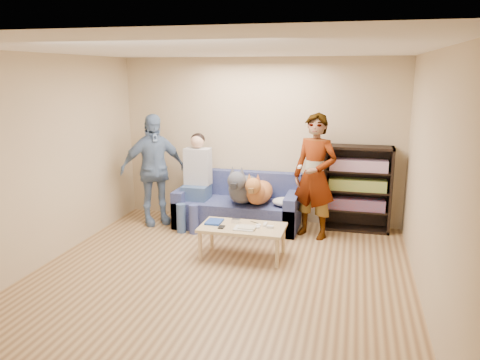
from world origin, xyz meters
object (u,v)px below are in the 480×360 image
(person_seated, at_px, (196,177))
(notebook_blue, at_px, (214,222))
(dog_tan, at_px, (258,192))
(coffee_table, at_px, (243,230))
(person_standing_right, at_px, (315,176))
(bookshelf, at_px, (357,187))
(person_standing_left, at_px, (153,170))
(camera_silver, at_px, (236,221))
(sofa, at_px, (238,208))
(dog_gray, at_px, (243,188))

(person_seated, bearing_deg, notebook_blue, -59.85)
(dog_tan, bearing_deg, coffee_table, -89.40)
(person_seated, bearing_deg, person_standing_right, -3.08)
(bookshelf, bearing_deg, person_standing_right, -142.80)
(person_standing_left, relative_size, camera_silver, 15.91)
(person_standing_right, bearing_deg, bookshelf, 60.04)
(camera_silver, height_order, coffee_table, camera_silver)
(person_standing_right, height_order, person_standing_left, person_standing_right)
(person_standing_right, relative_size, sofa, 0.95)
(camera_silver, relative_size, coffee_table, 0.10)
(person_seated, bearing_deg, sofa, 11.02)
(notebook_blue, xyz_separation_m, person_seated, (-0.62, 1.07, 0.34))
(sofa, xyz_separation_m, person_seated, (-0.65, -0.13, 0.49))
(person_standing_left, bearing_deg, person_standing_right, -39.40)
(camera_silver, bearing_deg, dog_tan, 83.26)
(dog_tan, relative_size, coffee_table, 1.05)
(person_standing_left, bearing_deg, notebook_blue, -76.28)
(bookshelf, bearing_deg, person_seated, -171.63)
(camera_silver, bearing_deg, person_standing_right, 43.70)
(notebook_blue, height_order, camera_silver, camera_silver)
(dog_gray, distance_m, dog_tan, 0.24)
(dog_tan, xyz_separation_m, bookshelf, (1.44, 0.44, 0.06))
(dog_gray, xyz_separation_m, dog_tan, (0.24, -0.03, -0.03))
(person_standing_right, distance_m, bookshelf, 0.79)
(person_seated, bearing_deg, coffee_table, -47.64)
(coffee_table, bearing_deg, sofa, 106.59)
(person_standing_left, height_order, dog_tan, person_standing_left)
(dog_tan, bearing_deg, notebook_blue, -111.39)
(dog_tan, bearing_deg, sofa, 150.54)
(person_standing_right, distance_m, dog_gray, 1.10)
(camera_silver, xyz_separation_m, dog_gray, (-0.13, 0.95, 0.21))
(camera_silver, relative_size, sofa, 0.06)
(camera_silver, bearing_deg, coffee_table, -45.00)
(sofa, distance_m, coffee_table, 1.30)
(sofa, bearing_deg, notebook_blue, -91.37)
(person_standing_right, relative_size, person_standing_left, 1.04)
(notebook_blue, relative_size, dog_tan, 0.23)
(camera_silver, height_order, person_seated, person_seated)
(person_standing_right, relative_size, dog_tan, 1.58)
(person_seated, relative_size, bookshelf, 1.13)
(sofa, bearing_deg, dog_gray, -55.70)
(person_standing_right, xyz_separation_m, dog_gray, (-1.07, 0.05, -0.25))
(bookshelf, bearing_deg, dog_tan, -163.10)
(person_standing_right, xyz_separation_m, notebook_blue, (-1.22, -0.97, -0.47))
(camera_silver, bearing_deg, person_seated, 132.03)
(person_standing_right, distance_m, camera_silver, 1.38)
(person_standing_right, distance_m, person_standing_left, 2.52)
(sofa, relative_size, bookshelf, 1.46)
(sofa, bearing_deg, person_seated, -168.98)
(notebook_blue, distance_m, bookshelf, 2.33)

